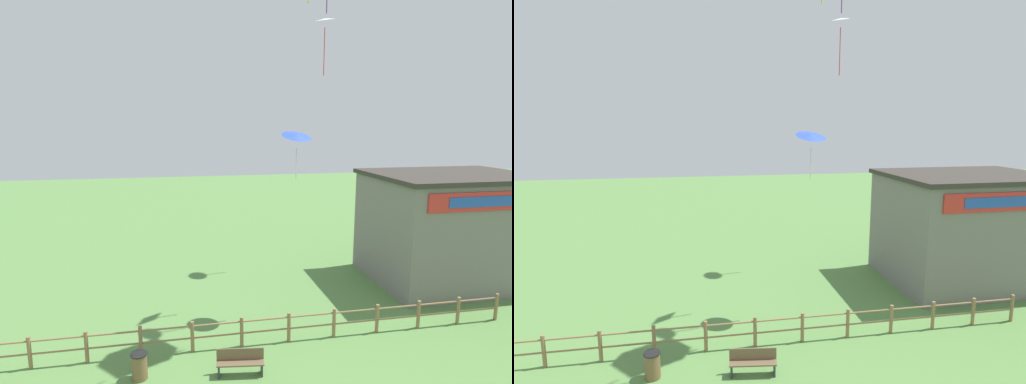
% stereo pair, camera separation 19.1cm
% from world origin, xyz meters
% --- Properties ---
extents(wooden_fence, '(21.14, 0.14, 1.22)m').
position_xyz_m(wooden_fence, '(0.00, 7.65, 0.69)').
color(wooden_fence, olive).
rests_on(wooden_fence, ground_plane).
extents(seaside_building, '(8.60, 6.52, 5.99)m').
position_xyz_m(seaside_building, '(11.44, 12.44, 3.01)').
color(seaside_building, slate).
rests_on(seaside_building, ground_plane).
extents(park_bench_near_fence, '(1.69, 0.61, 0.90)m').
position_xyz_m(park_bench_near_fence, '(-1.28, 5.91, 0.49)').
color(park_bench_near_fence, brown).
rests_on(park_bench_near_fence, ground_plane).
extents(trash_bin, '(0.57, 0.57, 0.93)m').
position_xyz_m(trash_bin, '(-4.70, 6.31, 0.47)').
color(trash_bin, brown).
rests_on(trash_bin, ground_plane).
extents(kite_white_delta, '(1.62, 1.62, 3.35)m').
position_xyz_m(kite_white_delta, '(5.40, 16.57, 14.51)').
color(kite_white_delta, white).
extents(kite_blue_delta, '(1.61, 1.58, 2.16)m').
position_xyz_m(kite_blue_delta, '(1.94, 10.29, 8.12)').
color(kite_blue_delta, blue).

